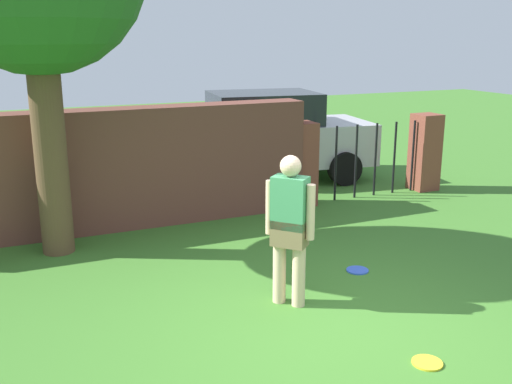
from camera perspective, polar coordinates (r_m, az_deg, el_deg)
name	(u,v)px	position (r m, az deg, el deg)	size (l,w,h in m)	color
ground_plane	(329,331)	(6.00, 7.00, -13.04)	(40.00, 40.00, 0.00)	#3D7528
brick_wall	(97,171)	(8.89, -15.01, 1.95)	(6.47, 0.50, 1.78)	brown
person	(290,224)	(6.18, 3.25, -3.06)	(0.40, 0.43, 1.62)	beige
fence_gate	(366,158)	(10.63, 10.48, 3.23)	(3.02, 0.44, 1.40)	brown
car	(264,137)	(11.67, 0.73, 5.33)	(4.39, 2.36, 1.72)	#B7B7BC
frisbee_blue	(357,270)	(7.43, 9.69, -7.40)	(0.27, 0.27, 0.02)	blue
frisbee_yellow	(427,363)	(5.64, 16.07, -15.44)	(0.27, 0.27, 0.02)	yellow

